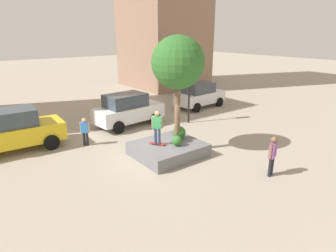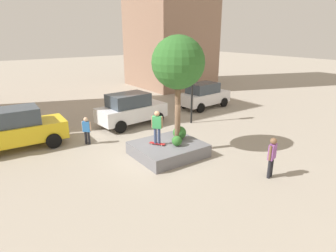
% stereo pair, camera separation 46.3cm
% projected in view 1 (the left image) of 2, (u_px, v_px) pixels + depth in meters
% --- Properties ---
extents(ground_plane, '(120.00, 120.00, 0.00)m').
position_uv_depth(ground_plane, '(156.00, 155.00, 14.32)').
color(ground_plane, '#9E9384').
extents(planter_ledge, '(3.21, 2.82, 0.62)m').
position_uv_depth(planter_ledge, '(168.00, 149.00, 14.21)').
color(planter_ledge, slate).
rests_on(planter_ledge, ground).
extents(plaza_tree, '(2.50, 2.50, 5.12)m').
position_uv_depth(plaza_tree, '(178.00, 63.00, 13.32)').
color(plaza_tree, brown).
rests_on(plaza_tree, planter_ledge).
extents(boxwood_shrub, '(0.68, 0.68, 0.68)m').
position_uv_depth(boxwood_shrub, '(179.00, 133.00, 14.61)').
color(boxwood_shrub, '#2D6628').
rests_on(boxwood_shrub, planter_ledge).
extents(hedge_clump, '(0.49, 0.49, 0.49)m').
position_uv_depth(hedge_clump, '(177.00, 141.00, 13.77)').
color(hedge_clump, '#2D6628').
rests_on(hedge_clump, planter_ledge).
extents(skateboard, '(0.62, 0.78, 0.07)m').
position_uv_depth(skateboard, '(157.00, 144.00, 13.92)').
color(skateboard, '#A51E1E').
rests_on(skateboard, planter_ledge).
extents(skateboarder, '(0.43, 0.44, 1.61)m').
position_uv_depth(skateboarder, '(157.00, 125.00, 13.63)').
color(skateboarder, navy).
rests_on(skateboarder, skateboard).
extents(taxi_cab, '(4.71, 2.31, 2.16)m').
position_uv_depth(taxi_cab, '(13.00, 130.00, 14.57)').
color(taxi_cab, gold).
rests_on(taxi_cab, ground).
extents(sedan_parked, '(4.67, 2.44, 2.10)m').
position_uv_depth(sedan_parked, '(128.00, 109.00, 18.57)').
color(sedan_parked, white).
rests_on(sedan_parked, ground).
extents(police_car, '(4.46, 2.34, 2.01)m').
position_uv_depth(police_car, '(200.00, 95.00, 23.10)').
color(police_car, white).
rests_on(police_car, ground).
extents(traffic_light_corner, '(0.29, 0.35, 4.23)m').
position_uv_depth(traffic_light_corner, '(189.00, 80.00, 18.50)').
color(traffic_light_corner, black).
rests_on(traffic_light_corner, ground).
extents(pedestrian_crossing, '(0.58, 0.32, 1.76)m').
position_uv_depth(pedestrian_crossing, '(273.00, 153.00, 11.96)').
color(pedestrian_crossing, black).
rests_on(pedestrian_crossing, ground).
extents(bystander_watching, '(0.41, 0.41, 1.53)m').
position_uv_depth(bystander_watching, '(85.00, 130.00, 15.27)').
color(bystander_watching, black).
rests_on(bystander_watching, ground).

